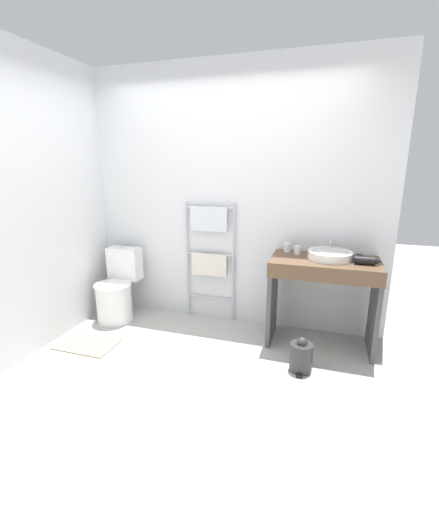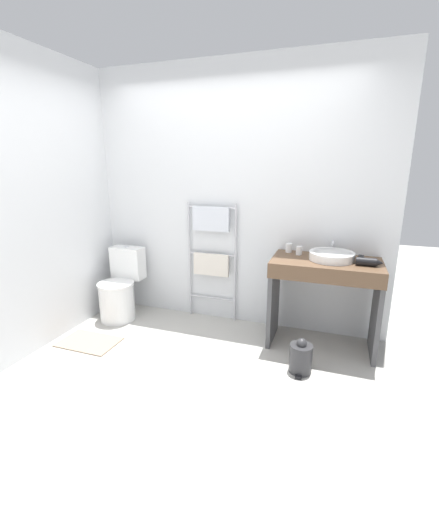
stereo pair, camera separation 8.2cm
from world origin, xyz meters
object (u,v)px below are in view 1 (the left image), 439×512
Objects in this scene: toilet at (117,291)px; hair_dryer at (366,260)px; sink_basin at (330,255)px; trash_bin at (301,356)px; towel_radiator at (209,246)px; cup_near_edge at (297,250)px; cup_near_wall at (287,247)px.

toilet is 2.56m from hair_dryer.
sink_basin is at bearing 164.15° from hair_dryer.
sink_basin is at bearing 71.91° from trash_bin.
towel_radiator is 1.25m from sink_basin.
sink_basin is 4.85× the size of cup_near_edge.
toilet is 1.14m from towel_radiator.
towel_radiator reaches higher than toilet.
cup_near_wall is 1.06× the size of cup_near_edge.
cup_near_wall reaches higher than cup_near_edge.
hair_dryer is (0.69, -0.24, -0.01)m from cup_near_wall.
cup_near_wall reaches higher than trash_bin.
toilet is 0.60× the size of towel_radiator.
towel_radiator is 4.29× the size of trash_bin.
hair_dryer is 0.72× the size of trash_bin.
towel_radiator is at bearing 145.40° from trash_bin.
sink_basin is 1.31× the size of trash_bin.
cup_near_edge is at bearing 163.66° from hair_dryer.
towel_radiator is 0.94m from cup_near_edge.
trash_bin is at bearing -136.56° from hair_dryer.
trash_bin is (2.03, -0.43, -0.19)m from toilet.
sink_basin is 4.58× the size of cup_near_wall.
trash_bin is at bearing -71.08° from cup_near_wall.
cup_near_edge reaches higher than toilet.
cup_near_wall is 0.40× the size of hair_dryer.
towel_radiator reaches higher than trash_bin.
cup_near_edge is 0.61m from hair_dryer.
towel_radiator is (0.98, 0.30, 0.52)m from toilet.
cup_near_edge is at bearing 163.19° from sink_basin.
trash_bin is at bearing -78.27° from cup_near_edge.
trash_bin is (-0.17, -0.52, -0.75)m from sink_basin.
toilet is 1.90m from cup_near_wall.
trash_bin is (0.13, -0.61, -0.76)m from cup_near_edge.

